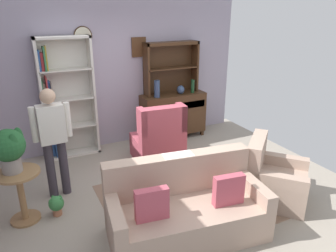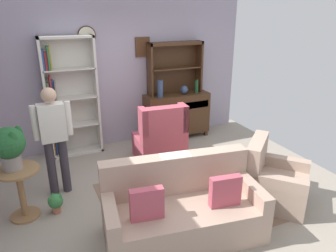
{
  "view_description": "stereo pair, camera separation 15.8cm",
  "coord_description": "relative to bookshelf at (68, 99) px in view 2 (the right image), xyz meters",
  "views": [
    {
      "loc": [
        -1.77,
        -3.59,
        2.54
      ],
      "look_at": [
        0.1,
        0.2,
        0.95
      ],
      "focal_mm": 33.95,
      "sensor_mm": 36.0,
      "label": 1
    },
    {
      "loc": [
        -1.63,
        -3.65,
        2.54
      ],
      "look_at": [
        0.1,
        0.2,
        0.95
      ],
      "focal_mm": 33.95,
      "sensor_mm": 36.0,
      "label": 2
    }
  ],
  "objects": [
    {
      "name": "potted_plant_large",
      "position": [
        -0.91,
        -1.68,
        -0.03
      ],
      "size": [
        0.39,
        0.39,
        0.54
      ],
      "color": "gray",
      "rests_on": "plant_stand"
    },
    {
      "name": "sideboard",
      "position": [
        2.07,
        -0.09,
        -0.52
      ],
      "size": [
        1.3,
        0.45,
        0.92
      ],
      "color": "#422816",
      "rests_on": "ground_plane"
    },
    {
      "name": "wingback_chair",
      "position": [
        1.33,
        -0.99,
        -0.64
      ],
      "size": [
        0.84,
        0.86,
        1.05
      ],
      "color": "#B74C5B",
      "rests_on": "ground_plane"
    },
    {
      "name": "bottle_wine",
      "position": [
        2.46,
        -0.18,
        0.03
      ],
      "size": [
        0.07,
        0.07,
        0.26
      ],
      "primitive_type": "cylinder",
      "color": "#194223",
      "rests_on": "sideboard"
    },
    {
      "name": "couch_floral",
      "position": [
        0.83,
        -2.82,
        -0.71
      ],
      "size": [
        1.9,
        1.1,
        0.9
      ],
      "color": "tan",
      "rests_on": "ground_plane"
    },
    {
      "name": "coffee_table",
      "position": [
        0.88,
        -2.09,
        -0.67
      ],
      "size": [
        0.8,
        0.5,
        0.42
      ],
      "color": "#422816",
      "rests_on": "ground_plane"
    },
    {
      "name": "potted_plant_small",
      "position": [
        -0.49,
        -1.79,
        -0.87
      ],
      "size": [
        0.19,
        0.19,
        0.27
      ],
      "color": "#AD6B4C",
      "rests_on": "ground_plane"
    },
    {
      "name": "plant_stand",
      "position": [
        -0.87,
        -1.72,
        -0.61
      ],
      "size": [
        0.52,
        0.52,
        0.68
      ],
      "color": "#997047",
      "rests_on": "ground_plane"
    },
    {
      "name": "sideboard_hutch",
      "position": [
        2.07,
        0.02,
        0.53
      ],
      "size": [
        1.1,
        0.26,
        1.0
      ],
      "color": "#422816",
      "rests_on": "sideboard"
    },
    {
      "name": "book_stack",
      "position": [
        0.74,
        -2.0,
        -0.55
      ],
      "size": [
        0.22,
        0.13,
        0.11
      ],
      "color": "gray",
      "rests_on": "coffee_table"
    },
    {
      "name": "wall_back",
      "position": [
        1.03,
        0.18,
        0.38
      ],
      "size": [
        5.0,
        0.09,
        2.8
      ],
      "color": "#A399AD",
      "rests_on": "ground_plane"
    },
    {
      "name": "bookshelf",
      "position": [
        0.0,
        0.0,
        0.0
      ],
      "size": [
        0.9,
        0.3,
        2.1
      ],
      "color": "silver",
      "rests_on": "ground_plane"
    },
    {
      "name": "vase_round",
      "position": [
        2.2,
        -0.16,
        -0.02
      ],
      "size": [
        0.15,
        0.15,
        0.17
      ],
      "primitive_type": "ellipsoid",
      "color": "#33476B",
      "rests_on": "sideboard"
    },
    {
      "name": "area_rug",
      "position": [
        1.23,
        -2.25,
        -1.02
      ],
      "size": [
        2.31,
        1.9,
        0.01
      ],
      "primitive_type": "cube",
      "color": "#846651",
      "rests_on": "ground_plane"
    },
    {
      "name": "ground_plane",
      "position": [
        1.03,
        -1.95,
        -1.04
      ],
      "size": [
        5.4,
        4.6,
        0.02
      ],
      "primitive_type": "cube",
      "color": "#9E9384"
    },
    {
      "name": "vase_tall",
      "position": [
        1.68,
        -0.17,
        0.06
      ],
      "size": [
        0.11,
        0.11,
        0.32
      ],
      "primitive_type": "cylinder",
      "color": "#33476B",
      "rests_on": "sideboard"
    },
    {
      "name": "armchair_floral",
      "position": [
        2.26,
        -2.74,
        -0.74
      ],
      "size": [
        1.08,
        1.08,
        0.88
      ],
      "color": "tan",
      "rests_on": "ground_plane"
    },
    {
      "name": "person_reading",
      "position": [
        -0.38,
        -1.3,
        -0.12
      ],
      "size": [
        0.52,
        0.21,
        1.56
      ],
      "color": "#38333D",
      "rests_on": "ground_plane"
    }
  ]
}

